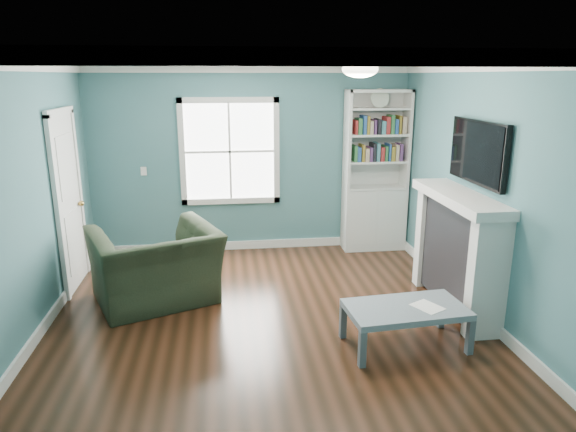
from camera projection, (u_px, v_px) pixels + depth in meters
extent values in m
plane|color=black|center=(268.00, 326.00, 5.25)|extent=(5.00, 5.00, 0.00)
plane|color=#407379|center=(251.00, 162.00, 7.30)|extent=(4.50, 0.00, 4.50)
plane|color=#407379|center=(311.00, 325.00, 2.52)|extent=(4.50, 0.00, 4.50)
plane|color=#407379|center=(19.00, 211.00, 4.63)|extent=(0.00, 5.00, 5.00)
plane|color=#407379|center=(488.00, 197.00, 5.19)|extent=(0.00, 5.00, 5.00)
plane|color=white|center=(265.00, 62.00, 4.57)|extent=(5.00, 5.00, 0.00)
cube|color=white|center=(253.00, 245.00, 7.62)|extent=(4.50, 0.03, 0.12)
cube|color=white|center=(38.00, 335.00, 4.96)|extent=(0.03, 5.00, 0.12)
cube|color=white|center=(475.00, 309.00, 5.51)|extent=(0.03, 5.00, 0.12)
cube|color=white|center=(250.00, 70.00, 6.95)|extent=(4.50, 0.04, 0.08)
cube|color=white|center=(314.00, 57.00, 2.21)|extent=(4.50, 0.04, 0.08)
cube|color=white|center=(0.00, 66.00, 4.30)|extent=(0.04, 5.00, 0.08)
cube|color=white|center=(500.00, 67.00, 4.85)|extent=(0.04, 5.00, 0.08)
cube|color=white|center=(230.00, 152.00, 7.22)|extent=(1.24, 0.01, 1.34)
cube|color=white|center=(182.00, 153.00, 7.13)|extent=(0.08, 0.06, 1.50)
cube|color=white|center=(276.00, 151.00, 7.29)|extent=(0.08, 0.06, 1.50)
cube|color=white|center=(231.00, 201.00, 7.39)|extent=(1.40, 0.06, 0.08)
cube|color=white|center=(228.00, 100.00, 7.02)|extent=(1.40, 0.06, 0.08)
cube|color=white|center=(230.00, 152.00, 7.21)|extent=(1.24, 0.03, 0.03)
cube|color=white|center=(230.00, 152.00, 7.21)|extent=(0.03, 0.03, 1.34)
cube|color=silver|center=(373.00, 219.00, 7.55)|extent=(0.90, 0.35, 0.90)
cube|color=silver|center=(347.00, 141.00, 7.19)|extent=(0.04, 0.35, 1.40)
cube|color=silver|center=(406.00, 140.00, 7.30)|extent=(0.04, 0.35, 1.40)
cube|color=silver|center=(374.00, 139.00, 7.40)|extent=(0.90, 0.02, 1.40)
cube|color=silver|center=(379.00, 91.00, 7.06)|extent=(0.90, 0.35, 0.04)
cube|color=silver|center=(375.00, 187.00, 7.42)|extent=(0.84, 0.33, 0.03)
cube|color=silver|center=(376.00, 161.00, 7.32)|extent=(0.84, 0.33, 0.03)
cube|color=silver|center=(377.00, 135.00, 7.22)|extent=(0.84, 0.33, 0.03)
cube|color=silver|center=(378.00, 109.00, 7.13)|extent=(0.84, 0.33, 0.03)
cube|color=#33723F|center=(377.00, 153.00, 7.27)|extent=(0.70, 0.25, 0.22)
cube|color=#264C8C|center=(378.00, 126.00, 7.17)|extent=(0.70, 0.25, 0.22)
cylinder|color=beige|center=(380.00, 98.00, 7.04)|extent=(0.26, 0.06, 0.26)
cube|color=black|center=(458.00, 256.00, 5.54)|extent=(0.30, 1.20, 1.10)
cube|color=black|center=(455.00, 273.00, 5.59)|extent=(0.22, 0.65, 0.70)
cube|color=silver|center=(487.00, 280.00, 4.90)|extent=(0.36, 0.16, 1.20)
cube|color=silver|center=(432.00, 237.00, 6.18)|extent=(0.36, 0.16, 1.20)
cube|color=silver|center=(460.00, 198.00, 5.37)|extent=(0.44, 1.58, 0.10)
cube|color=black|center=(478.00, 152.00, 5.26)|extent=(0.06, 1.10, 0.65)
cube|color=silver|center=(69.00, 204.00, 6.05)|extent=(0.04, 0.80, 2.05)
cube|color=white|center=(58.00, 213.00, 5.62)|extent=(0.05, 0.08, 2.13)
cube|color=white|center=(80.00, 195.00, 6.48)|extent=(0.05, 0.08, 2.13)
cube|color=white|center=(59.00, 112.00, 5.77)|extent=(0.05, 0.98, 0.08)
sphere|color=#BF8C3F|center=(81.00, 203.00, 6.36)|extent=(0.07, 0.07, 0.07)
ellipsoid|color=white|center=(360.00, 69.00, 4.79)|extent=(0.34, 0.34, 0.15)
cylinder|color=white|center=(360.00, 64.00, 4.78)|extent=(0.38, 0.38, 0.03)
cube|color=white|center=(144.00, 171.00, 7.13)|extent=(0.08, 0.01, 0.12)
imported|color=black|center=(155.00, 254.00, 5.70)|extent=(1.53, 1.28, 1.14)
cube|color=#485157|center=(362.00, 349.00, 4.49)|extent=(0.06, 0.06, 0.34)
cube|color=#485157|center=(470.00, 337.00, 4.70)|extent=(0.06, 0.06, 0.34)
cube|color=#485157|center=(343.00, 321.00, 5.00)|extent=(0.06, 0.06, 0.34)
cube|color=#485157|center=(441.00, 311.00, 5.21)|extent=(0.06, 0.06, 0.34)
cube|color=slate|center=(406.00, 309.00, 4.79)|extent=(1.15, 0.69, 0.06)
cube|color=white|center=(427.00, 307.00, 4.78)|extent=(0.31, 0.34, 0.00)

